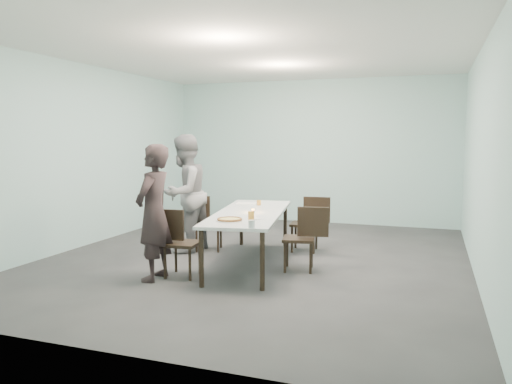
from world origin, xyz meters
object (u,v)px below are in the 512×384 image
(chair_near_right, at_px, (305,234))
(amber_tumbler, at_px, (259,203))
(diner_near, at_px, (154,213))
(diner_far, at_px, (184,193))
(chair_far_right, at_px, (310,220))
(side_plate, at_px, (255,219))
(chair_near_left, at_px, (177,238))
(table, at_px, (250,216))
(tealight, at_px, (253,211))
(water_tumbler, at_px, (251,224))
(beer_glass, at_px, (251,217))
(chair_far_left, at_px, (204,219))
(pizza, at_px, (230,220))

(chair_near_right, xyz_separation_m, amber_tumbler, (-0.93, 0.79, 0.29))
(diner_near, xyz_separation_m, diner_far, (-0.38, 1.54, 0.06))
(chair_far_right, xyz_separation_m, side_plate, (-0.34, -1.63, 0.25))
(chair_near_left, bearing_deg, table, 48.68)
(table, relative_size, tealight, 48.49)
(chair_far_right, relative_size, water_tumbler, 9.67)
(beer_glass, bearing_deg, tealight, 108.41)
(chair_far_left, xyz_separation_m, amber_tumbler, (0.89, 0.11, 0.29))
(chair_far_left, relative_size, pizza, 2.56)
(beer_glass, xyz_separation_m, amber_tumbler, (-0.46, 1.60, -0.03))
(table, relative_size, chair_near_right, 3.12)
(diner_far, xyz_separation_m, tealight, (1.30, -0.44, -0.15))
(amber_tumbler, bearing_deg, tealight, -77.00)
(water_tumbler, bearing_deg, diner_far, 137.19)
(table, relative_size, chair_far_right, 3.12)
(table, height_order, chair_far_left, chair_far_left)
(water_tumbler, bearing_deg, table, 111.03)
(table, height_order, pizza, pizza)
(table, bearing_deg, water_tumbler, -68.97)
(chair_far_right, bearing_deg, pizza, 67.34)
(water_tumbler, bearing_deg, chair_near_right, 71.11)
(diner_far, relative_size, side_plate, 10.25)
(side_plate, relative_size, beer_glass, 1.20)
(chair_near_right, xyz_separation_m, beer_glass, (-0.47, -0.81, 0.32))
(chair_far_left, distance_m, beer_glass, 2.03)
(table, xyz_separation_m, beer_glass, (0.35, -0.91, 0.13))
(chair_far_left, xyz_separation_m, diner_far, (-0.24, -0.19, 0.42))
(side_plate, bearing_deg, chair_far_right, 78.32)
(table, distance_m, chair_near_left, 1.15)
(pizza, bearing_deg, table, 92.32)
(chair_far_left, distance_m, tealight, 1.26)
(diner_near, bearing_deg, beer_glass, 99.50)
(diner_far, height_order, tealight, diner_far)
(table, relative_size, side_plate, 15.09)
(chair_far_right, distance_m, tealight, 1.26)
(diner_near, bearing_deg, chair_near_right, 120.13)
(tealight, distance_m, amber_tumbler, 0.76)
(chair_far_right, xyz_separation_m, diner_near, (-1.48, -2.21, 0.36))
(chair_near_right, relative_size, pizza, 2.56)
(side_plate, bearing_deg, tealight, 112.44)
(table, relative_size, amber_tumbler, 33.94)
(chair_near_left, height_order, chair_near_right, same)
(chair_far_left, bearing_deg, chair_near_right, -36.32)
(water_tumbler, bearing_deg, beer_glass, 110.90)
(chair_near_left, bearing_deg, beer_glass, -4.43)
(chair_far_right, distance_m, water_tumbler, 2.26)
(side_plate, bearing_deg, diner_far, 147.61)
(chair_near_right, distance_m, pizza, 1.11)
(beer_glass, bearing_deg, chair_far_right, 82.20)
(pizza, bearing_deg, diner_near, -160.18)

